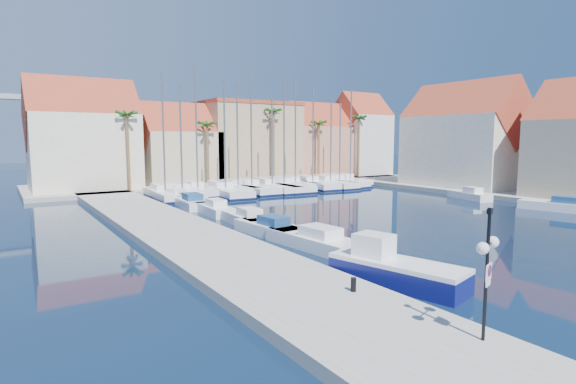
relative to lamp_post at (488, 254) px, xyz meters
name	(u,v)px	position (x,y,z in m)	size (l,w,h in m)	color
ground	(476,276)	(7.00, 4.97, -3.17)	(260.00, 260.00, 0.00)	black
quay_west	(195,241)	(-2.00, 18.47, -2.92)	(6.00, 77.00, 0.50)	gray
shore_north	(230,181)	(17.00, 52.97, -2.92)	(54.00, 16.00, 0.50)	gray
shore_east	(530,194)	(39.00, 19.97, -2.92)	(12.00, 60.00, 0.50)	gray
lamp_post	(488,254)	(0.00, 0.00, 0.00)	(1.34, 0.68, 4.07)	black
bollard	(353,285)	(-0.38, 5.48, -2.39)	(0.23, 0.23, 0.56)	black
fishing_boat	(393,269)	(2.77, 6.34, -2.45)	(3.52, 6.51, 2.17)	#0F1359
motorboat_west_0	(314,239)	(3.82, 13.86, -2.66)	(2.78, 7.03, 1.40)	white
motorboat_west_1	(269,228)	(3.36, 18.43, -2.66)	(2.41, 6.10, 1.40)	white
motorboat_west_2	(247,219)	(3.75, 22.41, -2.66)	(2.27, 5.97, 1.40)	white
motorboat_west_3	(214,209)	(3.68, 28.42, -2.66)	(2.06, 5.69, 1.40)	white
motorboat_west_4	(191,202)	(3.50, 33.51, -2.66)	(2.69, 6.77, 1.40)	white
motorboat_west_5	(175,197)	(3.55, 38.35, -2.66)	(2.39, 6.11, 1.40)	white
motorboat_east_0	(560,205)	(31.02, 12.80, -2.66)	(3.35, 6.82, 1.40)	white
motorboat_east_1	(470,195)	(30.98, 22.19, -2.66)	(2.90, 5.50, 1.40)	white
sailboat_0	(164,194)	(3.17, 40.77, -2.57)	(3.16, 10.12, 13.55)	white
sailboat_1	(181,193)	(5.00, 40.51, -2.60)	(3.44, 10.62, 12.36)	white
sailboat_2	(196,190)	(7.30, 41.83, -2.52)	(2.57, 8.69, 14.87)	white
sailboat_3	(224,191)	(10.00, 40.10, -2.60)	(3.99, 11.85, 13.12)	white
sailboat_4	(236,188)	(12.25, 41.35, -2.55)	(2.83, 8.62, 12.80)	white
sailboat_5	(249,188)	(13.97, 41.11, -2.58)	(3.46, 11.45, 14.55)	white
sailboat_6	(269,187)	(16.66, 40.81, -2.61)	(3.10, 11.37, 11.80)	white
sailboat_7	(281,186)	(18.52, 40.92, -2.60)	(3.80, 12.12, 14.11)	white
sailboat_8	(293,184)	(20.88, 41.80, -2.53)	(3.05, 9.15, 14.74)	white
sailboat_9	(310,184)	(23.11, 40.94, -2.59)	(3.68, 10.94, 13.60)	white
sailboat_10	(328,183)	(25.76, 40.51, -2.60)	(3.25, 10.71, 11.95)	white
sailboat_11	(336,182)	(27.82, 41.17, -2.61)	(3.09, 10.81, 11.43)	white
sailboat_12	(348,180)	(30.20, 41.51, -2.52)	(2.29, 8.20, 13.80)	white
building_0	(83,139)	(-3.00, 51.97, 3.35)	(12.30, 9.00, 13.50)	beige
building_1	(179,148)	(9.00, 51.97, 2.12)	(10.30, 8.00, 11.00)	tan
building_2	(247,141)	(20.00, 52.97, 3.08)	(14.20, 10.20, 11.50)	tan
building_3	(315,143)	(32.00, 51.97, 2.69)	(10.30, 8.00, 12.00)	tan
building_4	(360,137)	(41.00, 50.97, 3.79)	(8.30, 8.00, 14.00)	silver
building_6	(464,139)	(39.00, 28.97, 3.35)	(9.00, 14.30, 13.50)	beige
palm_0	(127,117)	(1.00, 46.97, 5.91)	(2.60, 2.60, 10.15)	brown
palm_1	(207,127)	(11.00, 46.97, 4.96)	(2.60, 2.60, 9.15)	brown
palm_2	(273,114)	(21.00, 46.97, 6.84)	(2.60, 2.60, 11.15)	brown
palm_3	(319,125)	(29.00, 46.97, 5.43)	(2.60, 2.60, 9.65)	brown
palm_4	(359,120)	(37.00, 46.97, 6.38)	(2.60, 2.60, 10.65)	brown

